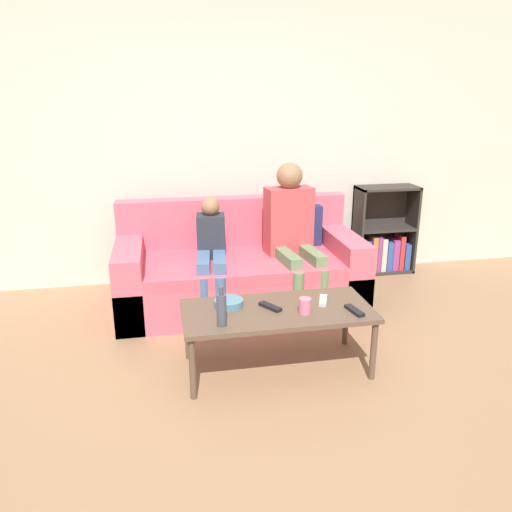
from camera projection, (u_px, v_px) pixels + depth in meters
ground_plane at (280, 413)px, 2.86m from camera, size 22.00×22.00×0.00m
wall_back at (223, 144)px, 4.63m from camera, size 12.00×0.06×2.60m
couch at (240, 271)px, 4.29m from camera, size 2.03×0.95×0.87m
bookshelf at (382, 240)px, 5.07m from camera, size 0.60×0.28×0.88m
coffee_table at (277, 314)px, 3.21m from camera, size 1.22×0.56×0.43m
person_adult at (292, 225)px, 4.16m from camera, size 0.42×0.68×1.21m
person_child at (211, 251)px, 4.03m from camera, size 0.29×0.66×0.94m
cup_near at (305, 306)px, 3.12m from camera, size 0.08×0.08×0.10m
tv_remote_0 at (354, 310)px, 3.15m from camera, size 0.08×0.18×0.02m
tv_remote_1 at (270, 307)px, 3.20m from camera, size 0.13×0.17×0.02m
tv_remote_2 at (323, 301)px, 3.30m from camera, size 0.11×0.18×0.02m
snack_bowl at (229, 303)px, 3.23m from camera, size 0.19×0.19×0.05m
bottle at (221, 309)px, 2.94m from camera, size 0.06×0.06×0.25m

